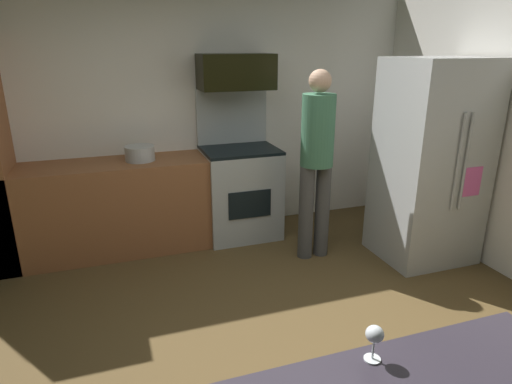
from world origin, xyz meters
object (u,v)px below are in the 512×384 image
at_px(microwave, 236,72).
at_px(refrigerator, 430,162).
at_px(oven_range, 240,188).
at_px(person_cook, 317,157).
at_px(wine_glass_mid, 375,336).
at_px(stock_pot, 140,153).

xyz_separation_m(microwave, refrigerator, (1.52, -1.14, -0.77)).
relative_size(oven_range, person_cook, 0.87).
distance_m(person_cook, wine_glass_mid, 2.60).
xyz_separation_m(oven_range, microwave, (0.00, 0.09, 1.19)).
height_order(oven_range, stock_pot, oven_range).
height_order(microwave, wine_glass_mid, microwave).
bearing_deg(refrigerator, person_cook, 162.52).
xyz_separation_m(oven_range, wine_glass_mid, (-0.46, -3.15, 0.48)).
bearing_deg(stock_pot, microwave, 4.60).
height_order(oven_range, wine_glass_mid, oven_range).
relative_size(oven_range, stock_pot, 5.46).
height_order(microwave, stock_pot, microwave).
relative_size(refrigerator, wine_glass_mid, 13.43).
bearing_deg(stock_pot, oven_range, -0.31).
bearing_deg(wine_glass_mid, stock_pot, 99.65).
relative_size(oven_range, wine_glass_mid, 11.06).
height_order(wine_glass_mid, stock_pot, stock_pot).
height_order(microwave, person_cook, microwave).
bearing_deg(refrigerator, oven_range, 145.30).
distance_m(oven_range, person_cook, 1.02).
distance_m(oven_range, wine_glass_mid, 3.22).
bearing_deg(oven_range, stock_pot, 179.69).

